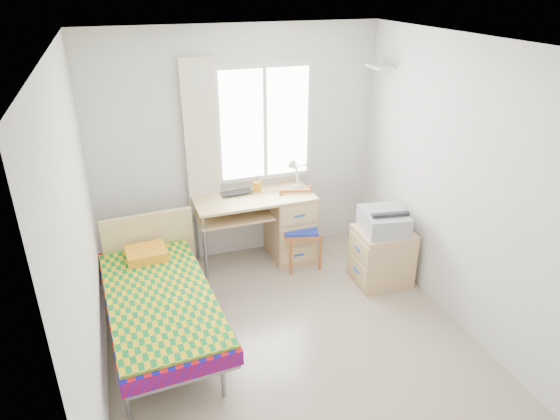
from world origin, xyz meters
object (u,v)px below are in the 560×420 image
Objects in this scene: chair at (300,223)px; cabinet at (381,256)px; bed at (159,297)px; printer at (384,220)px; desk at (284,222)px.

chair is 1.46× the size of cabinet.
bed is 3.57× the size of printer.
cabinet is at bearing -79.68° from printer.
cabinet is (2.34, 0.15, -0.10)m from bed.
printer reaches higher than cabinet.
desk is at bearing 143.77° from printer.
chair is at bearing 147.00° from printer.
desk is (1.53, 0.98, 0.04)m from bed.
desk reaches higher than cabinet.
chair is 1.61× the size of printer.
desk is 1.47× the size of chair.
bed is at bearing -148.05° from desk.
chair is at bearing -59.22° from desk.
printer is at bearing -45.80° from desk.
cabinet is (0.70, -0.64, -0.20)m from chair.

